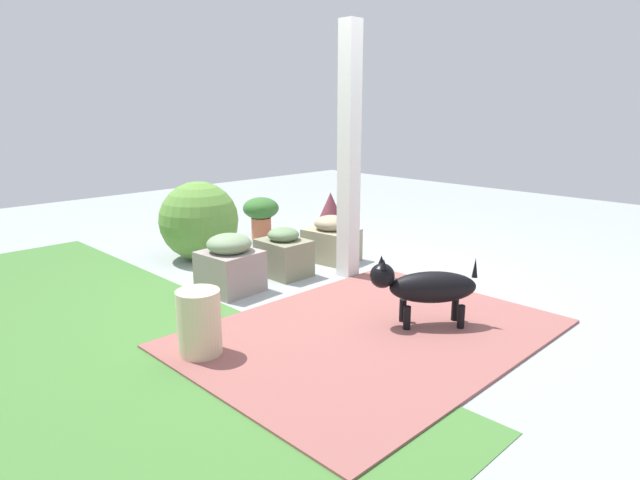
{
  "coord_description": "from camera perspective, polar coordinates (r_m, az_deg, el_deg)",
  "views": [
    {
      "loc": [
        -2.93,
        3.25,
        1.49
      ],
      "look_at": [
        0.11,
        0.23,
        0.42
      ],
      "focal_mm": 30.68,
      "sensor_mm": 36.0,
      "label": 1
    }
  ],
  "objects": [
    {
      "name": "porch_pillar",
      "position": [
        4.7,
        3.06,
        8.96
      ],
      "size": [
        0.14,
        0.14,
        2.16
      ],
      "primitive_type": "cube",
      "color": "white",
      "rests_on": "ground"
    },
    {
      "name": "round_shrub",
      "position": [
        5.47,
        -12.51,
        1.98
      ],
      "size": [
        0.77,
        0.77,
        0.77
      ],
      "primitive_type": "sphere",
      "color": "#5D8E3B",
      "rests_on": "ground"
    },
    {
      "name": "stone_planter_mid",
      "position": [
        4.5,
        -9.37,
        -2.51
      ],
      "size": [
        0.46,
        0.45,
        0.48
      ],
      "color": "gray",
      "rests_on": "ground"
    },
    {
      "name": "ceramic_urn",
      "position": [
        3.4,
        -12.48,
        -8.51
      ],
      "size": [
        0.26,
        0.26,
        0.42
      ],
      "primitive_type": "cylinder",
      "color": "beige",
      "rests_on": "ground"
    },
    {
      "name": "terracotta_pot_broad",
      "position": [
        6.21,
        -6.17,
        2.82
      ],
      "size": [
        0.4,
        0.4,
        0.48
      ],
      "color": "#C36649",
      "rests_on": "ground"
    },
    {
      "name": "lawn_patch",
      "position": [
        3.92,
        -29.2,
        -10.14
      ],
      "size": [
        5.2,
        2.8,
        0.01
      ],
      "primitive_type": "cube",
      "color": "#427634",
      "rests_on": "ground"
    },
    {
      "name": "stone_planter_near",
      "position": [
        4.88,
        -3.8,
        -1.45
      ],
      "size": [
        0.44,
        0.35,
        0.43
      ],
      "color": "gray",
      "rests_on": "ground"
    },
    {
      "name": "stone_planter_nearest",
      "position": [
        5.33,
        1.2,
        0.02
      ],
      "size": [
        0.51,
        0.45,
        0.45
      ],
      "color": "gray",
      "rests_on": "ground"
    },
    {
      "name": "brick_path",
      "position": [
        3.7,
        5.3,
        -9.65
      ],
      "size": [
        1.8,
        2.4,
        0.02
      ],
      "primitive_type": "cube",
      "color": "#90544F",
      "rests_on": "ground"
    },
    {
      "name": "ground_plane",
      "position": [
        4.62,
        3.02,
        -4.85
      ],
      "size": [
        12.0,
        12.0,
        0.0
      ],
      "primitive_type": "plane",
      "color": "#949C9E"
    },
    {
      "name": "dog",
      "position": [
        3.77,
        10.92,
        -4.79
      ],
      "size": [
        0.59,
        0.63,
        0.5
      ],
      "color": "black",
      "rests_on": "ground"
    },
    {
      "name": "terracotta_pot_spiky",
      "position": [
        5.96,
        1.09,
        2.15
      ],
      "size": [
        0.31,
        0.31,
        0.57
      ],
      "color": "#9D4F33",
      "rests_on": "ground"
    }
  ]
}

